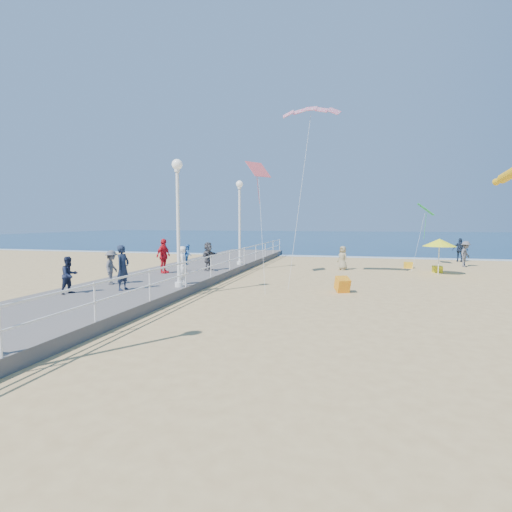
% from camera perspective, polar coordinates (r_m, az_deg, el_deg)
% --- Properties ---
extents(ground, '(160.00, 160.00, 0.00)m').
position_cam_1_polar(ground, '(15.82, 7.06, -6.59)').
color(ground, '#D7B370').
rests_on(ground, ground).
extents(ocean, '(160.00, 90.00, 0.05)m').
position_cam_1_polar(ocean, '(80.47, 12.88, 2.64)').
color(ocean, navy).
rests_on(ocean, ground).
extents(surf_line, '(160.00, 1.20, 0.04)m').
position_cam_1_polar(surf_line, '(36.07, 11.14, -0.08)').
color(surf_line, white).
rests_on(surf_line, ground).
extents(boardwalk, '(5.00, 44.00, 0.40)m').
position_cam_1_polar(boardwalk, '(18.27, -17.04, -4.57)').
color(boardwalk, slate).
rests_on(boardwalk, ground).
extents(railing, '(0.05, 42.00, 0.55)m').
position_cam_1_polar(railing, '(16.99, -10.05, -1.56)').
color(railing, white).
rests_on(railing, boardwalk).
extents(lamp_post_mid, '(0.44, 0.44, 5.32)m').
position_cam_1_polar(lamp_post_mid, '(17.02, -11.10, 6.56)').
color(lamp_post_mid, white).
rests_on(lamp_post_mid, boardwalk).
extents(lamp_post_far, '(0.44, 0.44, 5.32)m').
position_cam_1_polar(lamp_post_far, '(25.44, -2.36, 6.11)').
color(lamp_post_far, white).
rests_on(lamp_post_far, boardwalk).
extents(woman_holding_toddler, '(0.51, 0.67, 1.67)m').
position_cam_1_polar(woman_holding_toddler, '(17.82, -10.30, -1.31)').
color(woman_holding_toddler, white).
rests_on(woman_holding_toddler, boardwalk).
extents(toddler_held, '(0.42, 0.49, 0.90)m').
position_cam_1_polar(toddler_held, '(17.85, -9.69, 0.21)').
color(toddler_held, '#336FC1').
rests_on(toddler_held, boardwalk).
extents(spectator_0, '(0.48, 0.69, 1.82)m').
position_cam_1_polar(spectator_0, '(16.89, -18.48, -1.58)').
color(spectator_0, '#192338').
rests_on(spectator_0, boardwalk).
extents(spectator_2, '(0.78, 1.08, 1.50)m').
position_cam_1_polar(spectator_2, '(18.59, -19.93, -1.53)').
color(spectator_2, '#55555A').
rests_on(spectator_2, boardwalk).
extents(spectator_3, '(0.62, 1.14, 1.84)m').
position_cam_1_polar(spectator_3, '(21.79, -13.09, 0.01)').
color(spectator_3, red).
rests_on(spectator_3, boardwalk).
extents(spectator_5, '(0.71, 1.55, 1.61)m').
position_cam_1_polar(spectator_5, '(22.53, -6.83, -0.04)').
color(spectator_5, '#505054').
rests_on(spectator_5, boardwalk).
extents(spectator_7, '(0.68, 0.79, 1.43)m').
position_cam_1_polar(spectator_7, '(16.87, -25.12, -2.48)').
color(spectator_7, '#1B233D').
rests_on(spectator_7, boardwalk).
extents(beach_walker_a, '(1.18, 1.34, 1.80)m').
position_cam_1_polar(beach_walker_a, '(31.20, 27.75, 0.25)').
color(beach_walker_a, '#59595E').
rests_on(beach_walker_a, ground).
extents(beach_walker_b, '(1.14, 0.61, 1.85)m').
position_cam_1_polar(beach_walker_b, '(34.85, 27.15, 0.76)').
color(beach_walker_b, '#1A263B').
rests_on(beach_walker_b, ground).
extents(beach_walker_c, '(0.89, 0.89, 1.56)m').
position_cam_1_polar(beach_walker_c, '(26.52, 12.29, -0.28)').
color(beach_walker_c, gray).
rests_on(beach_walker_c, ground).
extents(box_kite, '(0.78, 0.87, 0.74)m').
position_cam_1_polar(box_kite, '(18.17, 12.24, -4.20)').
color(box_kite, '#E2530D').
rests_on(box_kite, ground).
extents(beach_umbrella, '(1.90, 1.90, 2.14)m').
position_cam_1_polar(beach_umbrella, '(25.83, 24.72, 1.75)').
color(beach_umbrella, white).
rests_on(beach_umbrella, ground).
extents(beach_chair_left, '(0.55, 0.55, 0.40)m').
position_cam_1_polar(beach_chair_left, '(28.93, 20.93, -1.22)').
color(beach_chair_left, yellow).
rests_on(beach_chair_left, ground).
extents(beach_chair_right, '(0.55, 0.55, 0.40)m').
position_cam_1_polar(beach_chair_right, '(27.14, 24.48, -1.73)').
color(beach_chair_right, yellow).
rests_on(beach_chair_right, ground).
extents(kite_parafoil, '(3.06, 0.94, 0.65)m').
position_cam_1_polar(kite_parafoil, '(22.22, 7.86, 20.13)').
color(kite_parafoil, '#C0164A').
extents(kite_windsock, '(1.04, 2.89, 1.12)m').
position_cam_1_polar(kite_windsock, '(26.83, 32.54, 9.82)').
color(kite_windsock, gold).
extents(kite_diamond_pink, '(1.39, 1.50, 0.90)m').
position_cam_1_polar(kite_diamond_pink, '(22.86, 0.31, 12.28)').
color(kite_diamond_pink, '#D64F55').
extents(kite_diamond_green, '(1.14, 1.41, 0.85)m').
position_cam_1_polar(kite_diamond_green, '(30.96, 23.08, 6.14)').
color(kite_diamond_green, green).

